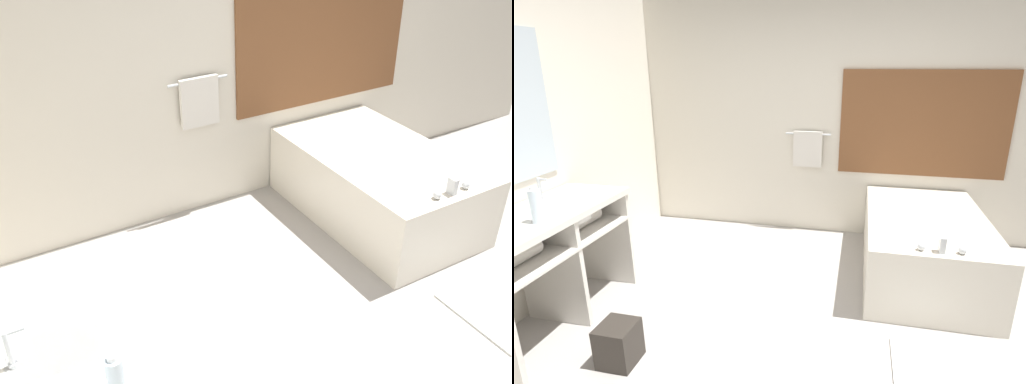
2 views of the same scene
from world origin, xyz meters
TOP-DOWN VIEW (x-y plane):
  - ground_plane at (0.00, 0.00)m, footprint 16.00×16.00m
  - wall_back_with_blinds at (0.03, 2.23)m, footprint 7.40×0.13m
  - vanity_counter at (-1.89, 0.01)m, footprint 0.59×1.30m
  - sink_faucet at (-2.05, 0.17)m, footprint 0.09×0.04m
  - bathtub at (0.90, 1.34)m, footprint 1.03×1.69m
  - water_bottle_1 at (-1.75, -0.21)m, footprint 0.07×0.07m
  - waste_bin at (-1.19, -0.32)m, footprint 0.23×0.23m
  - bath_mat at (0.83, -0.01)m, footprint 0.50×0.64m

SIDE VIEW (x-z plane):
  - ground_plane at x=0.00m, z-range 0.00..0.00m
  - bath_mat at x=0.83m, z-range 0.00..0.02m
  - waste_bin at x=-1.19m, z-range 0.00..0.28m
  - bathtub at x=0.90m, z-range -0.03..0.68m
  - vanity_counter at x=-1.89m, z-range 0.21..1.11m
  - sink_faucet at x=-2.05m, z-range 0.90..1.08m
  - water_bottle_1 at x=-1.75m, z-range 0.90..1.14m
  - wall_back_with_blinds at x=0.03m, z-range 0.00..2.70m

